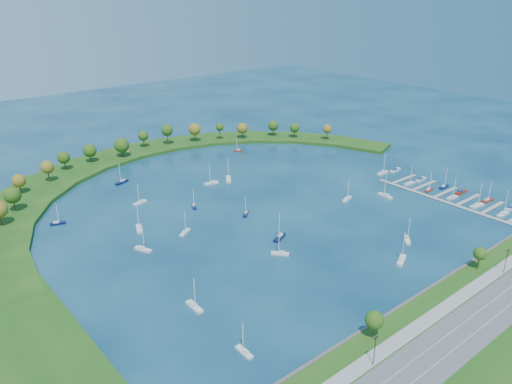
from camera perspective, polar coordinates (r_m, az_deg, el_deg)
ground at (r=258.82m, az=-0.15°, el=-1.41°), size 700.00×700.00×0.00m
south_shoreline at (r=192.37m, az=24.48°, el=-12.47°), size 420.00×43.10×11.60m
breakwater at (r=274.12m, az=-14.24°, el=-0.51°), size 286.74×247.64×2.00m
breakwater_trees at (r=316.34m, az=-13.13°, el=4.47°), size 238.24×95.48×14.33m
harbor_tower at (r=345.87m, az=-14.37°, el=4.82°), size 2.60×2.60×4.09m
dock_system at (r=285.18m, az=21.38°, el=-0.64°), size 24.28×82.00×1.60m
moored_boat_0 at (r=257.10m, az=-7.07°, el=-1.56°), size 4.58×6.92×9.93m
moored_boat_1 at (r=215.29m, az=16.22°, el=-7.35°), size 8.88×5.93×12.75m
moored_boat_2 at (r=181.05m, az=-7.04°, el=-12.71°), size 2.57×8.50×12.41m
moored_boat_3 at (r=276.33m, az=14.47°, el=-0.36°), size 3.80×9.36×13.37m
moored_boat_4 at (r=232.31m, az=16.80°, el=-5.13°), size 7.20×6.93×11.49m
moored_boat_5 at (r=255.18m, az=-21.62°, el=-3.25°), size 7.31×4.09×10.36m
moored_boat_6 at (r=224.60m, az=2.70°, el=-5.09°), size 8.87×5.79×12.71m
moored_boat_7 at (r=266.40m, az=-13.03°, el=-1.10°), size 7.79×3.61×11.04m
moored_boat_8 at (r=246.98m, az=-1.17°, el=-2.42°), size 6.25×5.90×9.88m
moored_boat_9 at (r=161.26m, az=-1.34°, el=-17.62°), size 2.25×7.25×10.56m
moored_boat_10 at (r=286.22m, az=-5.09°, el=1.09°), size 8.66×3.62×12.35m
moored_boat_11 at (r=268.11m, az=10.32°, el=-0.71°), size 8.25×4.50×11.68m
moored_boat_12 at (r=238.35m, az=-13.15°, el=-4.00°), size 5.56×8.88×12.67m
moored_boat_13 at (r=291.32m, az=-3.15°, el=1.55°), size 7.83×9.30×14.08m
moored_boat_14 at (r=296.56m, az=-15.01°, el=1.16°), size 8.66×4.96×12.28m
moored_boat_15 at (r=342.88m, az=-2.10°, el=4.79°), size 5.73×5.77×9.34m
moored_boat_16 at (r=231.17m, az=-8.07°, el=-4.48°), size 7.37×5.63×10.85m
moored_boat_17 at (r=220.11m, az=-12.72°, el=-6.29°), size 5.24×8.39×11.96m
moored_boat_18 at (r=211.95m, az=2.77°, el=-6.90°), size 6.51×7.13×11.11m
docked_boat_0 at (r=274.66m, az=26.26°, el=-2.21°), size 8.81×2.52×12.93m
docked_boat_1 at (r=284.15m, az=26.98°, el=-1.61°), size 8.79×2.74×1.78m
docked_boat_2 at (r=279.54m, az=23.83°, el=-1.36°), size 9.04×3.67×12.91m
docked_boat_3 at (r=288.50m, az=24.80°, el=-0.82°), size 8.05×3.37×11.48m
docked_boat_4 at (r=285.21m, az=21.40°, el=-0.53°), size 8.00×3.02×11.48m
docked_boat_5 at (r=294.43m, az=22.24°, el=0.01°), size 9.18×2.81×1.86m
docked_boat_6 at (r=291.50m, az=19.04°, el=0.29°), size 7.56×3.18×10.77m
docked_boat_7 at (r=298.78m, az=20.58°, el=0.62°), size 7.88×2.89×11.33m
docked_boat_8 at (r=297.48m, az=17.04°, el=0.99°), size 7.81×2.82×11.24m
docked_boat_9 at (r=305.62m, az=18.23°, el=1.37°), size 9.23×3.65×1.83m
docked_boat_10 at (r=309.95m, az=14.20°, el=2.17°), size 8.66×2.62×12.65m
docked_boat_11 at (r=316.73m, az=15.56°, el=2.42°), size 9.35×3.71×1.85m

